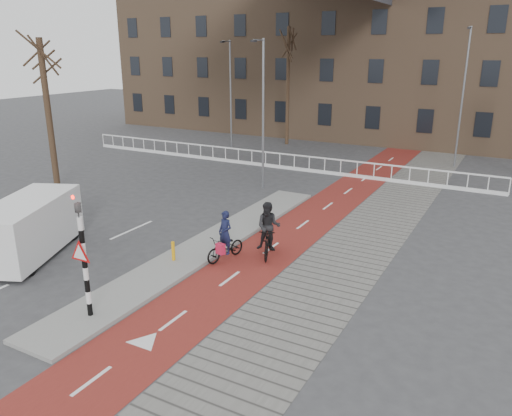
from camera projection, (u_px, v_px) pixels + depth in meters
The scene contains 16 objects.
ground at pixel (154, 294), 15.35m from camera, with size 120.00×120.00×0.00m, color #38383A.
bike_lane at pixel (320, 212), 23.03m from camera, with size 2.50×60.00×0.01m, color maroon.
sidewalk at pixel (380, 221), 21.75m from camera, with size 3.00×60.00×0.01m, color slate.
curb_island at pixel (208, 245), 19.00m from camera, with size 1.80×16.00×0.12m, color gray.
traffic_signal at pixel (83, 253), 13.33m from camera, with size 0.80×0.80×3.68m.
bollard at pixel (173, 251), 17.41m from camera, with size 0.12×0.12×0.68m, color #E79F0C.
cyclist_near at pixel (225, 244), 17.65m from camera, with size 0.99×1.81×1.81m.
cyclist_far at pixel (268, 234), 17.89m from camera, with size 1.14×1.96×2.02m.
van at pixel (28, 227), 17.89m from camera, with size 3.67×5.17×2.06m.
railing at pixel (266, 162), 31.75m from camera, with size 28.00×0.10×0.99m.
townhouse_row at pixel (372, 41), 41.08m from camera, with size 46.00×10.00×15.90m.
tree_left at pixel (49, 116), 25.67m from camera, with size 0.32×0.32×7.73m, color #332416.
tree_mid at pixel (288, 87), 37.99m from camera, with size 0.27×0.27×8.75m, color #332416.
streetlight_near at pixel (263, 116), 25.79m from camera, with size 0.12×0.12×7.69m, color slate.
streetlight_left at pixel (231, 96), 36.37m from camera, with size 0.12×0.12×7.77m, color slate.
streetlight_right at pixel (462, 99), 30.55m from camera, with size 0.12×0.12×8.46m, color slate.
Camera 1 is at (9.37, -10.62, 7.21)m, focal length 35.00 mm.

